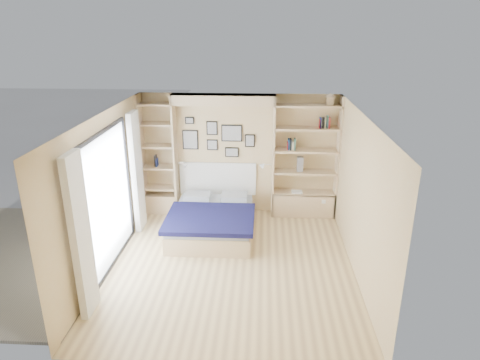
{
  "coord_description": "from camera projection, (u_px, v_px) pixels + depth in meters",
  "views": [
    {
      "loc": [
        0.49,
        -6.18,
        3.79
      ],
      "look_at": [
        0.09,
        0.9,
        1.18
      ],
      "focal_mm": 32.0,
      "sensor_mm": 36.0,
      "label": 1
    }
  ],
  "objects": [
    {
      "name": "reading_lamps",
      "position": [
        224.0,
        165.0,
        8.64
      ],
      "size": [
        1.92,
        0.12,
        0.15
      ],
      "color": "silver",
      "rests_on": "ground"
    },
    {
      "name": "photo_gallery",
      "position": [
        217.0,
        138.0,
        8.68
      ],
      "size": [
        1.48,
        0.02,
        0.82
      ],
      "color": "black",
      "rests_on": "ground"
    },
    {
      "name": "shelf_decor",
      "position": [
        301.0,
        135.0,
        8.41
      ],
      "size": [
        3.56,
        0.23,
        2.03
      ],
      "color": "#A51E1E",
      "rests_on": "ground"
    },
    {
      "name": "ground",
      "position": [
        231.0,
        265.0,
        7.13
      ],
      "size": [
        4.5,
        4.5,
        0.0
      ],
      "primitive_type": "plane",
      "color": "#DFC185",
      "rests_on": "ground"
    },
    {
      "name": "room_shell",
      "position": [
        217.0,
        173.0,
        8.2
      ],
      "size": [
        4.5,
        4.5,
        4.5
      ],
      "color": "#CBB282",
      "rests_on": "ground"
    },
    {
      "name": "deck",
      "position": [
        22.0,
        259.0,
        7.32
      ],
      "size": [
        3.2,
        4.0,
        0.05
      ],
      "primitive_type": "cube",
      "color": "#6D6350",
      "rests_on": "ground"
    },
    {
      "name": "deck_chair",
      "position": [
        70.0,
        216.0,
        8.09
      ],
      "size": [
        0.6,
        0.82,
        0.74
      ],
      "rotation": [
        0.0,
        0.0,
        -0.24
      ],
      "color": "tan",
      "rests_on": "ground"
    },
    {
      "name": "bed",
      "position": [
        212.0,
        220.0,
        8.15
      ],
      "size": [
        1.6,
        2.07,
        1.07
      ],
      "color": "beige",
      "rests_on": "ground"
    }
  ]
}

